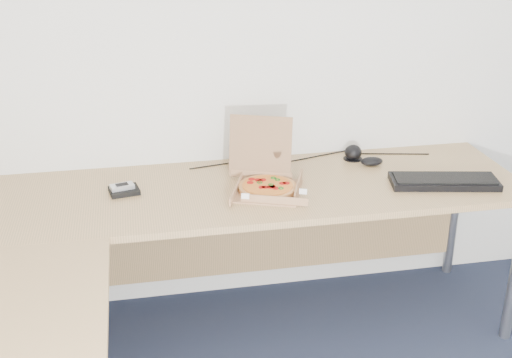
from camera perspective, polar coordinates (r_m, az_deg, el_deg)
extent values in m
cube|color=tan|center=(2.87, -1.44, -1.07)|extent=(2.50, 0.70, 0.03)
cylinder|color=gray|center=(3.65, 16.72, -2.87)|extent=(0.05, 0.05, 0.70)
cube|color=#AA7A54|center=(2.83, 1.00, -1.04)|extent=(0.28, 0.28, 0.01)
cube|color=#AA7A54|center=(2.91, 0.38, 2.77)|extent=(0.28, 0.06, 0.27)
cylinder|color=#DD914D|center=(2.82, 1.00, -0.78)|extent=(0.25, 0.25, 0.02)
cylinder|color=red|center=(2.82, 1.01, -0.56)|extent=(0.22, 0.22, 0.00)
cylinder|color=silver|center=(2.96, 1.92, 1.40)|extent=(0.07, 0.07, 0.13)
cube|color=black|center=(3.01, 15.92, -0.21)|extent=(0.49, 0.25, 0.03)
ellipsoid|color=black|center=(3.15, 9.96, 1.52)|extent=(0.12, 0.10, 0.04)
cube|color=black|center=(2.87, -11.31, -0.99)|extent=(0.14, 0.12, 0.02)
cube|color=#B2B5BA|center=(2.86, -11.49, -0.65)|extent=(0.11, 0.07, 0.02)
ellipsoid|color=black|center=(3.20, 8.40, 2.36)|extent=(0.09, 0.09, 0.08)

